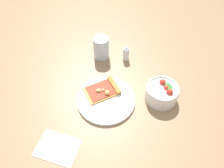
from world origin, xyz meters
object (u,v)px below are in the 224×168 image
Objects in this scene: plate at (106,100)px; soda_glass at (101,48)px; pepper_shaker at (126,53)px; paper_napkin at (58,147)px; pizza_slice_main at (104,90)px; salad_bowl at (162,93)px.

soda_glass is at bearing 45.44° from plate.
pepper_shaker is at bearing -59.45° from soda_glass.
soda_glass is (0.19, 0.19, 0.04)m from plate.
pepper_shaker reaches higher than paper_napkin.
plate is at bearing -0.16° from paper_napkin.
soda_glass is at bearing 44.38° from pizza_slice_main.
plate is 0.26m from pepper_shaker.
pizza_slice_main is 1.48× the size of soda_glass.
paper_napkin is at bearing 179.84° from plate.
pepper_shaker is at bearing 19.61° from plate.
soda_glass is 0.74× the size of paper_napkin.
paper_napkin is at bearing -170.27° from pepper_shaker.
plate is at bearing 133.47° from salad_bowl.
pizza_slice_main is 1.23× the size of salad_bowl.
plate is 1.45× the size of pizza_slice_main.
salad_bowl is 0.45m from paper_napkin.
plate is at bearing -129.01° from pizza_slice_main.
salad_bowl is at bearing -110.11° from pepper_shaker.
pizza_slice_main is at bearing -166.05° from pepper_shaker.
soda_glass is 0.12m from pepper_shaker.
pepper_shaker reaches higher than pizza_slice_main.
pepper_shaker reaches higher than plate.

